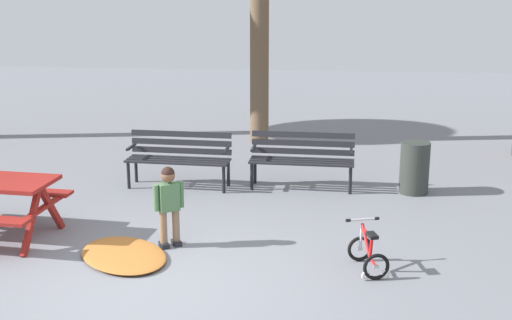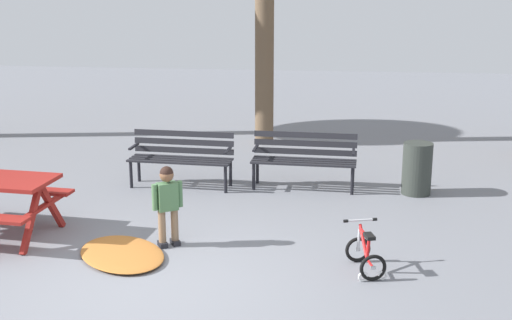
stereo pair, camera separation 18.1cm
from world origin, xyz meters
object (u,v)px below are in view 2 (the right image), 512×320
(child_standing, at_px, (167,200))
(park_bench_left, at_px, (304,156))
(park_bench_far_left, at_px, (182,154))
(kids_bicycle, at_px, (366,254))
(trash_bin, at_px, (417,169))

(child_standing, bearing_deg, park_bench_left, 60.31)
(park_bench_far_left, bearing_deg, park_bench_left, 4.14)
(park_bench_left, relative_size, child_standing, 1.62)
(kids_bicycle, relative_size, trash_bin, 0.79)
(park_bench_left, xyz_separation_m, kids_bicycle, (0.85, -3.09, -0.31))
(child_standing, height_order, trash_bin, child_standing)
(park_bench_far_left, xyz_separation_m, kids_bicycle, (2.75, -2.95, -0.31))
(park_bench_left, height_order, kids_bicycle, park_bench_left)
(park_bench_far_left, distance_m, trash_bin, 3.60)
(park_bench_far_left, relative_size, kids_bicycle, 2.60)
(park_bench_far_left, height_order, child_standing, child_standing)
(kids_bicycle, xyz_separation_m, trash_bin, (0.84, 2.98, 0.19))
(kids_bicycle, height_order, trash_bin, trash_bin)
(child_standing, relative_size, trash_bin, 1.27)
(park_bench_far_left, bearing_deg, trash_bin, 0.42)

